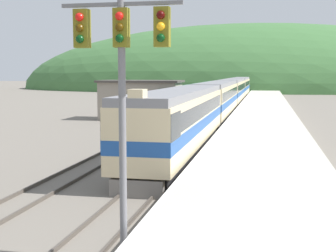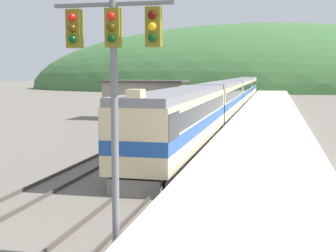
% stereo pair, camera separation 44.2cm
% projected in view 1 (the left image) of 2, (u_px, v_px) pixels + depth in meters
% --- Properties ---
extents(track_main, '(1.52, 180.00, 0.16)m').
position_uv_depth(track_main, '(233.00, 104.00, 76.75)').
color(track_main, '#4C443D').
rests_on(track_main, ground).
extents(track_siding, '(1.52, 180.00, 0.16)m').
position_uv_depth(track_siding, '(207.00, 103.00, 77.64)').
color(track_siding, '#4C443D').
rests_on(track_siding, ground).
extents(platform, '(6.59, 140.00, 0.94)m').
position_uv_depth(platform, '(264.00, 112.00, 56.23)').
color(platform, '#BCB5A5').
rests_on(platform, ground).
extents(distant_hills, '(145.68, 65.55, 39.58)m').
position_uv_depth(distant_hills, '(249.00, 89.00, 143.24)').
color(distant_hills, '#3D6B38').
rests_on(distant_hills, ground).
extents(station_shed, '(9.14, 4.56, 4.36)m').
position_uv_depth(station_shed, '(141.00, 100.00, 51.76)').
color(station_shed, gray).
rests_on(station_shed, ground).
extents(express_train_lead_car, '(3.01, 21.19, 4.54)m').
position_uv_depth(express_train_lead_car, '(180.00, 120.00, 29.26)').
color(express_train_lead_car, black).
rests_on(express_train_lead_car, ground).
extents(carriage_second, '(3.00, 22.08, 4.18)m').
position_uv_depth(carriage_second, '(217.00, 99.00, 51.38)').
color(carriage_second, black).
rests_on(carriage_second, ground).
extents(carriage_third, '(3.00, 22.08, 4.18)m').
position_uv_depth(carriage_third, '(232.00, 91.00, 73.71)').
color(carriage_third, black).
rests_on(carriage_third, ground).
extents(carriage_fourth, '(3.00, 22.08, 4.18)m').
position_uv_depth(carriage_fourth, '(240.00, 87.00, 96.03)').
color(carriage_fourth, black).
rests_on(carriage_fourth, ground).
extents(siding_train, '(2.90, 46.05, 3.51)m').
position_uv_depth(siding_train, '(202.00, 95.00, 71.18)').
color(siding_train, black).
rests_on(siding_train, ground).
extents(signal_mast_main, '(3.30, 0.42, 7.91)m').
position_uv_depth(signal_mast_main, '(122.00, 65.00, 12.38)').
color(signal_mast_main, slate).
rests_on(signal_mast_main, ground).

